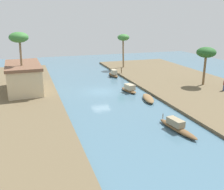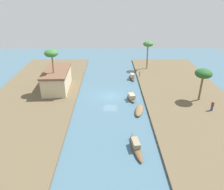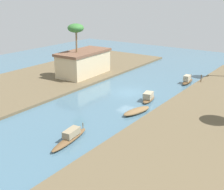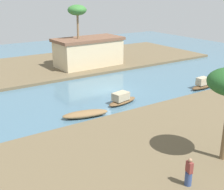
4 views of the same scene
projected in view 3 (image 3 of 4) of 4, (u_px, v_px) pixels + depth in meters
name	position (u px, v px, depth m)	size (l,w,h in m)	color
river_water	(128.00, 93.00, 40.31)	(72.39, 72.39, 0.00)	#476B7F
riverbank_right	(55.00, 76.00, 47.71)	(44.93, 15.40, 0.32)	brown
sampan_upstream_small	(148.00, 97.00, 37.06)	(3.48, 1.69, 1.13)	brown
sampan_near_left_bank	(70.00, 137.00, 26.95)	(5.21, 1.60, 1.08)	brown
sampan_midstream	(137.00, 111.00, 33.29)	(4.06, 2.04, 0.54)	brown
sampan_downstream_large	(187.00, 80.00, 44.29)	(3.71, 1.16, 1.27)	brown
mooring_post	(201.00, 78.00, 43.80)	(0.14, 0.14, 1.07)	#4C3823
palm_tree_right_tall	(76.00, 30.00, 44.67)	(2.43, 2.43, 8.06)	#7F6647
riverside_building	(84.00, 63.00, 47.41)	(9.36, 4.88, 3.77)	beige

